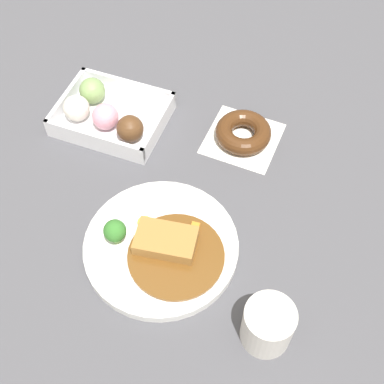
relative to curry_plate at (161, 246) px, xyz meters
The scene contains 5 objects.
ground_plane 0.06m from the curry_plate, 121.41° to the left, with size 1.60×1.60×0.00m, color #4C4C51.
curry_plate is the anchor object (origin of this frame).
donut_box 0.32m from the curry_plate, 132.57° to the left, with size 0.21×0.16×0.06m.
chocolate_ring_donut 0.29m from the curry_plate, 79.48° to the left, with size 0.14×0.14×0.04m.
coffee_mug 0.22m from the curry_plate, 21.38° to the right, with size 0.08×0.08×0.08m, color silver.
Camera 1 is at (0.23, -0.43, 0.79)m, focal length 49.15 mm.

